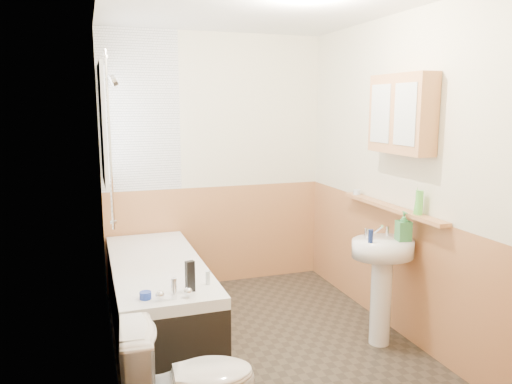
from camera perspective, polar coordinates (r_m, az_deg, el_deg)
floor at (r=4.04m, az=0.72°, el=-16.64°), size 2.80×2.80×0.00m
ceiling at (r=3.68m, az=0.80°, el=20.76°), size 2.80×2.80×0.00m
wall_back at (r=5.00m, az=-4.67°, el=3.48°), size 2.20×0.02×2.50m
wall_front at (r=2.40m, az=12.11°, el=-3.70°), size 2.20×0.02×2.50m
wall_left at (r=3.45m, az=-16.87°, el=0.21°), size 0.02×2.80×2.50m
wall_right at (r=4.16m, az=15.33°, el=1.87°), size 0.02×2.80×2.50m
wainscot_right at (r=4.31m, az=14.63°, el=-8.06°), size 0.01×2.80×1.00m
wainscot_front at (r=2.69m, az=11.25°, el=-19.31°), size 2.20×0.01×1.00m
wainscot_back at (r=5.12m, az=-4.49°, el=-4.93°), size 2.20×0.01×1.00m
tile_cladding_left at (r=3.45m, az=-16.51°, el=0.23°), size 0.01×2.80×2.50m
tile_return_back at (r=4.82m, az=-13.17°, el=8.98°), size 0.75×0.01×1.50m
window at (r=4.36m, az=-16.99°, el=7.42°), size 0.03×0.79×0.99m
bathtub at (r=4.17m, az=-11.12°, el=-11.45°), size 0.70×1.83×0.72m
shower_riser at (r=3.80m, az=-16.30°, el=7.12°), size 0.11×0.09×1.31m
toilet at (r=2.85m, az=-7.53°, el=-20.94°), size 0.74×0.45×0.70m
sink at (r=3.90m, az=14.21°, el=-8.66°), size 0.48×0.39×0.93m
pine_shelf at (r=4.08m, az=15.13°, el=-1.72°), size 0.10×1.29×0.03m
medicine_cabinet at (r=3.89m, az=16.28°, el=8.56°), size 0.16×0.65×0.59m
foam_can at (r=3.78m, az=18.15°, el=-1.16°), size 0.07×0.07×0.18m
green_bottle at (r=3.80m, az=17.90°, el=-0.90°), size 0.05×0.05×0.20m
black_jar at (r=4.51m, az=11.44°, el=-0.02°), size 0.07×0.07×0.04m
soap_bottle at (r=3.84m, az=16.48°, el=-4.61°), size 0.14×0.23×0.10m
clear_bottle at (r=3.72m, az=12.97°, el=-4.94°), size 0.04×0.04×0.10m
blue_gel at (r=3.39m, az=-7.54°, el=-9.54°), size 0.07×0.05×0.21m
cream_jar at (r=3.35m, az=-12.52°, el=-11.46°), size 0.08×0.08×0.05m
orange_bottle at (r=3.53m, az=-5.53°, el=-9.72°), size 0.04×0.04×0.10m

